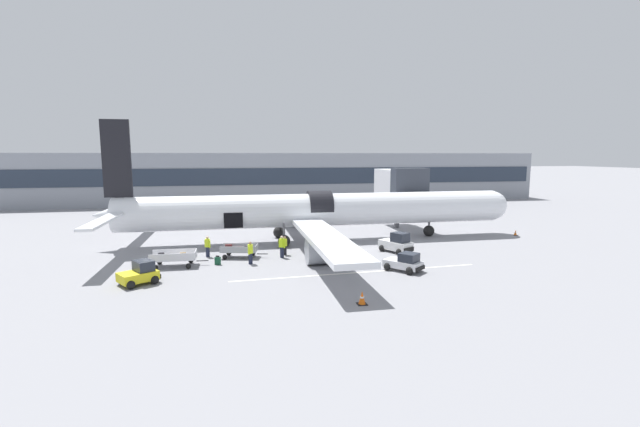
# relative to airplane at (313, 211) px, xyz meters

# --- Properties ---
(ground_plane) EXTENTS (500.00, 500.00, 0.00)m
(ground_plane) POSITION_rel_airplane_xyz_m (1.70, -5.34, -2.95)
(ground_plane) COLOR gray
(apron_marking_line) EXTENTS (18.47, 1.09, 0.01)m
(apron_marking_line) POSITION_rel_airplane_xyz_m (1.13, -11.90, -2.95)
(apron_marking_line) COLOR silver
(apron_marking_line) RESTS_ON ground_plane
(terminal_strip) EXTENTS (94.19, 11.69, 8.72)m
(terminal_strip) POSITION_rel_airplane_xyz_m (1.70, 38.06, 1.41)
(terminal_strip) COLOR gray
(terminal_strip) RESTS_ON ground_plane
(jet_bridge_stub) EXTENTS (3.81, 8.29, 7.02)m
(jet_bridge_stub) POSITION_rel_airplane_xyz_m (10.94, 4.84, 2.27)
(jet_bridge_stub) COLOR #4C4C51
(jet_bridge_stub) RESTS_ON ground_plane
(airplane) EXTENTS (40.94, 36.67, 11.49)m
(airplane) POSITION_rel_airplane_xyz_m (0.00, 0.00, 0.00)
(airplane) COLOR white
(airplane) RESTS_ON ground_plane
(baggage_tug_lead) EXTENTS (2.81, 2.65, 1.52)m
(baggage_tug_lead) POSITION_rel_airplane_xyz_m (-13.79, -11.62, -2.31)
(baggage_tug_lead) COLOR yellow
(baggage_tug_lead) RESTS_ON ground_plane
(baggage_tug_mid) EXTENTS (2.78, 3.00, 1.37)m
(baggage_tug_mid) POSITION_rel_airplane_xyz_m (4.51, -12.13, -2.36)
(baggage_tug_mid) COLOR silver
(baggage_tug_mid) RESTS_ON ground_plane
(baggage_tug_rear) EXTENTS (2.61, 3.23, 1.79)m
(baggage_tug_rear) POSITION_rel_airplane_xyz_m (6.18, -6.37, -2.20)
(baggage_tug_rear) COLOR white
(baggage_tug_rear) RESTS_ON ground_plane
(baggage_cart_loading) EXTENTS (3.91, 2.21, 1.06)m
(baggage_cart_loading) POSITION_rel_airplane_xyz_m (-7.22, -5.56, -2.39)
(baggage_cart_loading) COLOR #999BA0
(baggage_cart_loading) RESTS_ON ground_plane
(baggage_cart_queued) EXTENTS (4.25, 2.14, 1.18)m
(baggage_cart_queued) POSITION_rel_airplane_xyz_m (-12.10, -7.50, -2.34)
(baggage_cart_queued) COLOR silver
(baggage_cart_queued) RESTS_ON ground_plane
(ground_crew_loader_a) EXTENTS (0.55, 0.59, 1.78)m
(ground_crew_loader_a) POSITION_rel_airplane_xyz_m (-6.44, -7.89, -2.01)
(ground_crew_loader_a) COLOR #1E2338
(ground_crew_loader_a) RESTS_ON ground_plane
(ground_crew_loader_b) EXTENTS (0.58, 0.58, 1.83)m
(ground_crew_loader_b) POSITION_rel_airplane_xyz_m (-3.80, -6.27, -1.99)
(ground_crew_loader_b) COLOR #1E2338
(ground_crew_loader_b) RESTS_ON ground_plane
(ground_crew_driver) EXTENTS (0.56, 0.56, 1.76)m
(ground_crew_driver) POSITION_rel_airplane_xyz_m (-9.82, -4.81, -2.03)
(ground_crew_driver) COLOR #1E2338
(ground_crew_driver) RESTS_ON ground_plane
(ground_crew_supervisor) EXTENTS (0.51, 0.51, 1.59)m
(ground_crew_supervisor) POSITION_rel_airplane_xyz_m (-3.45, -5.38, -2.11)
(ground_crew_supervisor) COLOR black
(ground_crew_supervisor) RESTS_ON ground_plane
(suitcase_on_tarmac_upright) EXTENTS (0.48, 0.36, 0.72)m
(suitcase_on_tarmac_upright) POSITION_rel_airplane_xyz_m (-8.93, -7.60, -2.64)
(suitcase_on_tarmac_upright) COLOR #14472D
(suitcase_on_tarmac_upright) RESTS_ON ground_plane
(safety_cone_nose) EXTENTS (0.44, 0.44, 0.56)m
(safety_cone_nose) POSITION_rel_airplane_xyz_m (21.46, -1.35, -2.70)
(safety_cone_nose) COLOR black
(safety_cone_nose) RESTS_ON ground_plane
(safety_cone_engine_left) EXTENTS (0.58, 0.58, 0.77)m
(safety_cone_engine_left) POSITION_rel_airplane_xyz_m (-0.62, -18.30, -2.59)
(safety_cone_engine_left) COLOR black
(safety_cone_engine_left) RESTS_ON ground_plane
(safety_cone_wingtip) EXTENTS (0.56, 0.56, 0.68)m
(safety_cone_wingtip) POSITION_rel_airplane_xyz_m (1.19, -8.94, -2.63)
(safety_cone_wingtip) COLOR black
(safety_cone_wingtip) RESTS_ON ground_plane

